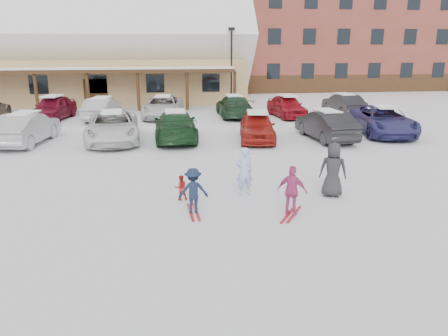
{
  "coord_description": "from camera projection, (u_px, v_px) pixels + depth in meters",
  "views": [
    {
      "loc": [
        -1.35,
        -12.2,
        4.78
      ],
      "look_at": [
        0.3,
        1.0,
        1.0
      ],
      "focal_mm": 35.0,
      "sensor_mm": 36.0,
      "label": 1
    }
  ],
  "objects": [
    {
      "name": "conifer_3",
      "position": [
        226.0,
        41.0,
        54.42
      ],
      "size": [
        3.96,
        3.96,
        9.18
      ],
      "color": "black",
      "rests_on": "ground"
    },
    {
      "name": "parked_car_9",
      "position": [
        102.0,
        109.0,
        28.41
      ],
      "size": [
        2.11,
        4.59,
        1.46
      ],
      "primitive_type": "imported",
      "rotation": [
        0.0,
        0.0,
        3.01
      ],
      "color": "#A8A9AC",
      "rests_on": "ground"
    },
    {
      "name": "parked_car_6",
      "position": [
        383.0,
        120.0,
        23.84
      ],
      "size": [
        3.27,
        5.81,
        1.53
      ],
      "primitive_type": "imported",
      "rotation": [
        0.0,
        0.0,
        -0.14
      ],
      "color": "navy",
      "rests_on": "ground"
    },
    {
      "name": "parked_car_4",
      "position": [
        257.0,
        126.0,
        22.31
      ],
      "size": [
        2.34,
        4.53,
        1.47
      ],
      "primitive_type": "imported",
      "rotation": [
        0.0,
        0.0,
        -0.14
      ],
      "color": "#AA2019",
      "rests_on": "ground"
    },
    {
      "name": "adult_skier",
      "position": [
        244.0,
        171.0,
        14.16
      ],
      "size": [
        0.65,
        0.49,
        1.6
      ],
      "primitive_type": "imported",
      "rotation": [
        0.0,
        0.0,
        3.34
      ],
      "color": "#A3B8F0",
      "rests_on": "ground"
    },
    {
      "name": "child_navy",
      "position": [
        193.0,
        191.0,
        12.67
      ],
      "size": [
        0.91,
        0.56,
        1.36
      ],
      "primitive_type": "imported",
      "rotation": [
        0.0,
        0.0,
        3.2
      ],
      "color": "#151F3B",
      "rests_on": "ground"
    },
    {
      "name": "child_magenta",
      "position": [
        292.0,
        191.0,
        12.48
      ],
      "size": [
        0.92,
        0.76,
        1.47
      ],
      "primitive_type": "imported",
      "rotation": [
        0.0,
        0.0,
        2.59
      ],
      "color": "#BD3A7B",
      "rests_on": "ground"
    },
    {
      "name": "parked_car_12",
      "position": [
        287.0,
        106.0,
        29.51
      ],
      "size": [
        2.19,
        4.47,
        1.47
      ],
      "primitive_type": "imported",
      "rotation": [
        0.0,
        0.0,
        0.11
      ],
      "color": "#AC1322",
      "rests_on": "ground"
    },
    {
      "name": "conifer_4",
      "position": [
        429.0,
        31.0,
        59.29
      ],
      "size": [
        5.06,
        5.06,
        11.73
      ],
      "color": "black",
      "rests_on": "ground"
    },
    {
      "name": "parked_car_8",
      "position": [
        53.0,
        108.0,
        28.5
      ],
      "size": [
        2.53,
        4.79,
        1.55
      ],
      "primitive_type": "imported",
      "rotation": [
        0.0,
        0.0,
        -0.16
      ],
      "color": "maroon",
      "rests_on": "ground"
    },
    {
      "name": "day_lodge",
      "position": [
        78.0,
        54.0,
        37.64
      ],
      "size": [
        29.12,
        12.5,
        10.38
      ],
      "color": "tan",
      "rests_on": "ground"
    },
    {
      "name": "skis_child_navy",
      "position": [
        194.0,
        212.0,
        12.85
      ],
      "size": [
        0.28,
        1.41,
        0.03
      ],
      "primitive_type": "cube",
      "rotation": [
        0.0,
        0.0,
        3.2
      ],
      "color": "#A71721",
      "rests_on": "ground"
    },
    {
      "name": "bystander_dark",
      "position": [
        333.0,
        170.0,
        14.02
      ],
      "size": [
        1.02,
        0.84,
        1.79
      ],
      "primitive_type": "imported",
      "rotation": [
        0.0,
        0.0,
        2.79
      ],
      "color": "#2B2A2D",
      "rests_on": "ground"
    },
    {
      "name": "parked_car_3",
      "position": [
        176.0,
        126.0,
        22.36
      ],
      "size": [
        2.19,
        5.21,
        1.5
      ],
      "primitive_type": "imported",
      "rotation": [
        0.0,
        0.0,
        3.16
      ],
      "color": "#173B1B",
      "rests_on": "ground"
    },
    {
      "name": "skis_child_magenta",
      "position": [
        291.0,
        214.0,
        12.67
      ],
      "size": [
        0.9,
        1.3,
        0.03
      ],
      "primitive_type": "cube",
      "rotation": [
        0.0,
        0.0,
        2.59
      ],
      "color": "#A71721",
      "rests_on": "ground"
    },
    {
      "name": "toddler_red",
      "position": [
        181.0,
        188.0,
        13.81
      ],
      "size": [
        0.44,
        0.37,
        0.82
      ],
      "primitive_type": "imported",
      "rotation": [
        0.0,
        0.0,
        3.3
      ],
      "color": "#B22322",
      "rests_on": "ground"
    },
    {
      "name": "lamp_post",
      "position": [
        231.0,
        62.0,
        34.6
      ],
      "size": [
        0.5,
        0.25,
        6.05
      ],
      "color": "black",
      "rests_on": "ground"
    },
    {
      "name": "parked_car_10",
      "position": [
        163.0,
        107.0,
        29.32
      ],
      "size": [
        2.95,
        5.46,
        1.45
      ],
      "primitive_type": "imported",
      "rotation": [
        0.0,
        0.0,
        -0.11
      ],
      "color": "silver",
      "rests_on": "ground"
    },
    {
      "name": "parked_car_5",
      "position": [
        326.0,
        125.0,
        22.5
      ],
      "size": [
        2.04,
        4.73,
        1.51
      ],
      "primitive_type": "imported",
      "rotation": [
        0.0,
        0.0,
        3.24
      ],
      "color": "black",
      "rests_on": "ground"
    },
    {
      "name": "parked_car_13",
      "position": [
        343.0,
        104.0,
        30.83
      ],
      "size": [
        1.77,
        4.37,
        1.41
      ],
      "primitive_type": "imported",
      "rotation": [
        0.0,
        0.0,
        3.21
      ],
      "color": "black",
      "rests_on": "ground"
    },
    {
      "name": "parked_car_11",
      "position": [
        234.0,
        106.0,
        29.62
      ],
      "size": [
        2.09,
        5.02,
        1.45
      ],
      "primitive_type": "imported",
      "rotation": [
        0.0,
        0.0,
        3.15
      ],
      "color": "#1F3C25",
      "rests_on": "ground"
    },
    {
      "name": "parked_car_2",
      "position": [
        113.0,
        127.0,
        22.04
      ],
      "size": [
        3.03,
        5.72,
        1.53
      ],
      "primitive_type": "imported",
      "rotation": [
        0.0,
        0.0,
        0.09
      ],
      "color": "silver",
      "rests_on": "ground"
    },
    {
      "name": "alpine_hotel",
      "position": [
        307.0,
        8.0,
        48.72
      ],
      "size": [
        31.48,
        14.01,
        21.48
      ],
      "color": "brown",
      "rests_on": "ground"
    },
    {
      "name": "parked_car_1",
      "position": [
        26.0,
        128.0,
        21.52
      ],
      "size": [
        2.24,
        4.9,
        1.56
      ],
      "primitive_type": "imported",
      "rotation": [
        0.0,
        0.0,
        3.01
      ],
      "color": "#A5A4A8",
      "rests_on": "ground"
    },
    {
      "name": "ground",
      "position": [
        218.0,
        209.0,
        13.11
      ],
      "size": [
        160.0,
        160.0,
        0.0
      ],
      "primitive_type": "plane",
      "color": "white",
      "rests_on": "ground"
    }
  ]
}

